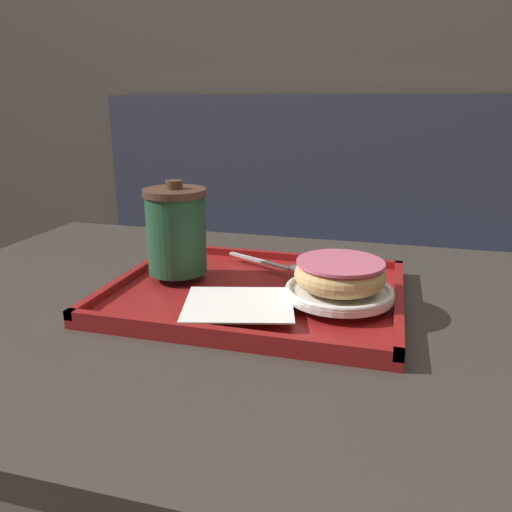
{
  "coord_description": "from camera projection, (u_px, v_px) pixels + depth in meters",
  "views": [
    {
      "loc": [
        0.18,
        -0.62,
        0.98
      ],
      "look_at": [
        0.0,
        0.02,
        0.77
      ],
      "focal_mm": 35.0,
      "sensor_mm": 36.0,
      "label": 1
    }
  ],
  "objects": [
    {
      "name": "plate_with_chocolate_donut",
      "position": [
        339.0,
        292.0,
        0.66
      ],
      "size": [
        0.14,
        0.14,
        0.01
      ],
      "color": "white",
      "rests_on": "serving_tray"
    },
    {
      "name": "cafe_table",
      "position": [
        252.0,
        394.0,
        0.74
      ],
      "size": [
        1.09,
        0.74,
        0.71
      ],
      "color": "#38332D",
      "rests_on": "ground_plane"
    },
    {
      "name": "donut_chocolate_glazed",
      "position": [
        340.0,
        274.0,
        0.65
      ],
      "size": [
        0.12,
        0.12,
        0.04
      ],
      "color": "#DBB270",
      "rests_on": "plate_with_chocolate_donut"
    },
    {
      "name": "coffee_cup_front",
      "position": [
        176.0,
        230.0,
        0.74
      ],
      "size": [
        0.09,
        0.09,
        0.14
      ],
      "color": "#235638",
      "rests_on": "serving_tray"
    },
    {
      "name": "spoon",
      "position": [
        285.0,
        266.0,
        0.77
      ],
      "size": [
        0.15,
        0.08,
        0.01
      ],
      "rotation": [
        0.0,
        0.0,
        5.83
      ],
      "color": "silver",
      "rests_on": "serving_tray"
    },
    {
      "name": "napkin_paper",
      "position": [
        237.0,
        304.0,
        0.64
      ],
      "size": [
        0.16,
        0.15,
        0.0
      ],
      "rotation": [
        0.0,
        0.0,
        0.25
      ],
      "color": "white",
      "rests_on": "serving_tray"
    },
    {
      "name": "booth_bench",
      "position": [
        315.0,
        315.0,
        1.62
      ],
      "size": [
        1.51,
        0.44,
        1.0
      ],
      "color": "#33384C",
      "rests_on": "ground_plane"
    },
    {
      "name": "wall_behind",
      "position": [
        346.0,
        28.0,
        1.57
      ],
      "size": [
        8.0,
        0.05,
        2.4
      ],
      "color": "brown",
      "rests_on": "ground_plane"
    },
    {
      "name": "serving_tray",
      "position": [
        256.0,
        294.0,
        0.72
      ],
      "size": [
        0.41,
        0.32,
        0.02
      ],
      "color": "maroon",
      "rests_on": "cafe_table"
    }
  ]
}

